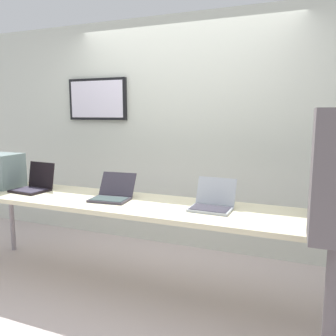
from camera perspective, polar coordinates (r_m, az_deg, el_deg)
ground at (r=3.28m, az=-4.91°, el=-19.40°), size 8.00×8.00×0.04m
back_wall at (r=3.94m, az=2.09°, el=5.64°), size 8.00×0.11×2.60m
workbench at (r=3.00m, az=-5.10°, el=-6.54°), size 3.63×0.70×0.78m
equipment_box at (r=3.95m, az=-25.77°, el=-0.39°), size 0.37×0.33×0.35m
laptop_station_0 at (r=3.66m, az=-21.16°, el=-2.53°), size 0.36×0.34×0.27m
laptop_station_1 at (r=3.11m, az=-9.08°, el=-4.17°), size 0.36×0.37×0.22m
laptop_station_2 at (r=2.79m, az=7.34°, el=-5.60°), size 0.33×0.32×0.23m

